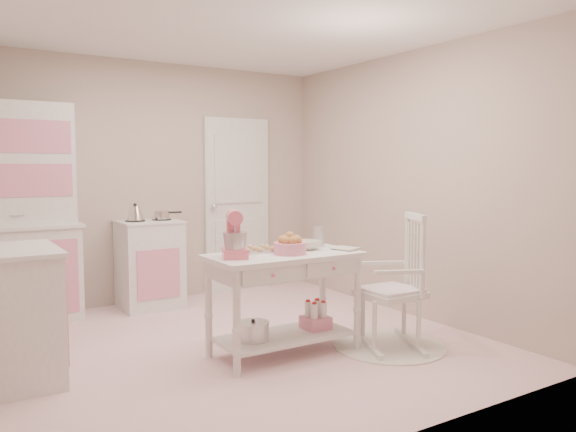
{
  "coord_description": "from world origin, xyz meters",
  "views": [
    {
      "loc": [
        -2.06,
        -4.07,
        1.47
      ],
      "look_at": [
        0.56,
        0.11,
        1.04
      ],
      "focal_mm": 35.0,
      "sensor_mm": 36.0,
      "label": 1
    }
  ],
  "objects_px": {
    "hutch": "(21,213)",
    "bread_basket": "(290,248)",
    "base_cabinet": "(18,315)",
    "rocking_chair": "(390,281)",
    "stand_mixer": "(235,235)",
    "stove": "(150,264)",
    "work_table": "(284,304)"
  },
  "relations": [
    {
      "from": "hutch",
      "to": "bread_basket",
      "type": "xyz_separation_m",
      "value": [
        1.64,
        -2.1,
        -0.19
      ]
    },
    {
      "from": "base_cabinet",
      "to": "rocking_chair",
      "type": "xyz_separation_m",
      "value": [
        2.66,
        -0.83,
        0.09
      ]
    },
    {
      "from": "stand_mixer",
      "to": "stove",
      "type": "bearing_deg",
      "value": 111.47
    },
    {
      "from": "hutch",
      "to": "rocking_chair",
      "type": "bearing_deg",
      "value": -44.11
    },
    {
      "from": "stove",
      "to": "rocking_chair",
      "type": "relative_size",
      "value": 0.84
    },
    {
      "from": "work_table",
      "to": "stove",
      "type": "bearing_deg",
      "value": 101.9
    },
    {
      "from": "rocking_chair",
      "to": "work_table",
      "type": "bearing_deg",
      "value": -176.76
    },
    {
      "from": "rocking_chair",
      "to": "hutch",
      "type": "bearing_deg",
      "value": 160.26
    },
    {
      "from": "bread_basket",
      "to": "hutch",
      "type": "bearing_deg",
      "value": 128.02
    },
    {
      "from": "hutch",
      "to": "base_cabinet",
      "type": "height_order",
      "value": "hutch"
    },
    {
      "from": "stove",
      "to": "base_cabinet",
      "type": "xyz_separation_m",
      "value": [
        -1.42,
        -1.49,
        0.0
      ]
    },
    {
      "from": "hutch",
      "to": "rocking_chair",
      "type": "relative_size",
      "value": 1.89
    },
    {
      "from": "rocking_chair",
      "to": "work_table",
      "type": "relative_size",
      "value": 0.92
    },
    {
      "from": "stove",
      "to": "rocking_chair",
      "type": "height_order",
      "value": "rocking_chair"
    },
    {
      "from": "hutch",
      "to": "bread_basket",
      "type": "bearing_deg",
      "value": -51.98
    },
    {
      "from": "work_table",
      "to": "stand_mixer",
      "type": "xyz_separation_m",
      "value": [
        -0.42,
        0.02,
        0.57
      ]
    },
    {
      "from": "stand_mixer",
      "to": "bread_basket",
      "type": "bearing_deg",
      "value": 12.39
    },
    {
      "from": "stove",
      "to": "bread_basket",
      "type": "height_order",
      "value": "stove"
    },
    {
      "from": "hutch",
      "to": "work_table",
      "type": "distance_m",
      "value": 2.69
    },
    {
      "from": "base_cabinet",
      "to": "stand_mixer",
      "type": "bearing_deg",
      "value": -18.98
    },
    {
      "from": "rocking_chair",
      "to": "bread_basket",
      "type": "relative_size",
      "value": 4.4
    },
    {
      "from": "stove",
      "to": "hutch",
      "type": "bearing_deg",
      "value": 177.61
    },
    {
      "from": "base_cabinet",
      "to": "rocking_chair",
      "type": "height_order",
      "value": "rocking_chair"
    },
    {
      "from": "base_cabinet",
      "to": "work_table",
      "type": "height_order",
      "value": "base_cabinet"
    },
    {
      "from": "base_cabinet",
      "to": "bread_basket",
      "type": "xyz_separation_m",
      "value": [
        1.86,
        -0.56,
        0.39
      ]
    },
    {
      "from": "stand_mixer",
      "to": "bread_basket",
      "type": "xyz_separation_m",
      "value": [
        0.44,
        -0.07,
        -0.12
      ]
    },
    {
      "from": "rocking_chair",
      "to": "bread_basket",
      "type": "distance_m",
      "value": 0.89
    },
    {
      "from": "rocking_chair",
      "to": "stand_mixer",
      "type": "relative_size",
      "value": 3.24
    },
    {
      "from": "stand_mixer",
      "to": "base_cabinet",
      "type": "bearing_deg",
      "value": -177.55
    },
    {
      "from": "base_cabinet",
      "to": "work_table",
      "type": "distance_m",
      "value": 1.91
    },
    {
      "from": "bread_basket",
      "to": "base_cabinet",
      "type": "bearing_deg",
      "value": 163.29
    },
    {
      "from": "stove",
      "to": "bread_basket",
      "type": "xyz_separation_m",
      "value": [
        0.44,
        -2.05,
        0.39
      ]
    }
  ]
}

